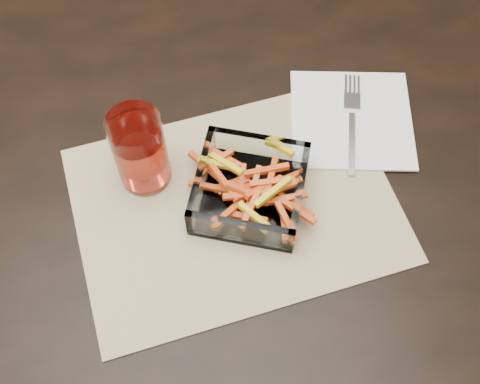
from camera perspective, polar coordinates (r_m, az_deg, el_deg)
name	(u,v)px	position (r m, az deg, el deg)	size (l,w,h in m)	color
dining_table	(155,220)	(0.96, -8.11, -2.69)	(1.60, 0.90, 0.75)	black
placemat	(235,204)	(0.86, -0.45, -1.17)	(0.45, 0.33, 0.00)	tan
glass_bowl	(250,190)	(0.84, 0.92, 0.18)	(0.19, 0.19, 0.06)	white
tumbler	(140,153)	(0.84, -9.42, 3.71)	(0.07, 0.07, 0.13)	white
napkin	(351,119)	(0.95, 10.52, 6.82)	(0.19, 0.19, 0.00)	white
fork	(352,119)	(0.95, 10.56, 6.82)	(0.07, 0.19, 0.00)	silver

